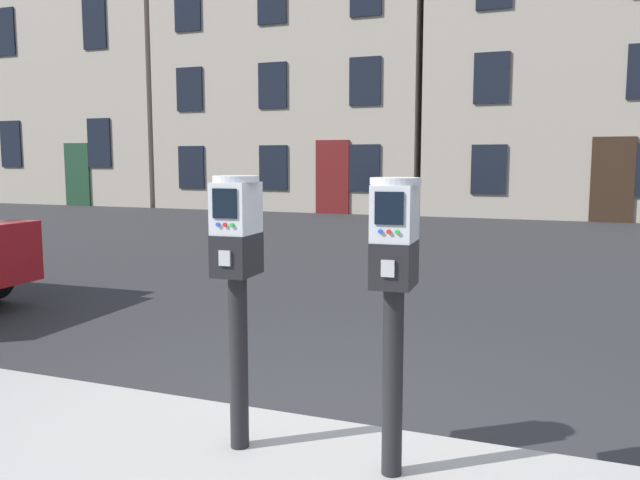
# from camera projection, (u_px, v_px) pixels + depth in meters

# --- Properties ---
(ground_plane) EXTENTS (160.00, 160.00, 0.00)m
(ground_plane) POSITION_uv_depth(u_px,v_px,m) (316.00, 460.00, 3.33)
(ground_plane) COLOR #28282B
(parking_meter_near_kerb) EXTENTS (0.23, 0.26, 1.31)m
(parking_meter_near_kerb) POSITION_uv_depth(u_px,v_px,m) (237.00, 263.00, 3.05)
(parking_meter_near_kerb) COLOR black
(parking_meter_near_kerb) RESTS_ON sidewalk_slab
(parking_meter_twin_adjacent) EXTENTS (0.23, 0.26, 1.31)m
(parking_meter_twin_adjacent) POSITION_uv_depth(u_px,v_px,m) (394.00, 273.00, 2.78)
(parking_meter_twin_adjacent) COLOR black
(parking_meter_twin_adjacent) RESTS_ON sidewalk_slab
(townhouse_cream_stone) EXTENTS (7.67, 6.39, 11.44)m
(townhouse_cream_stone) POSITION_uv_depth(u_px,v_px,m) (111.00, 49.00, 24.58)
(townhouse_cream_stone) COLOR #9E9384
(townhouse_cream_stone) RESTS_ON ground_plane
(townhouse_green_painted) EXTENTS (8.46, 5.52, 9.54)m
(townhouse_green_painted) POSITION_uv_depth(u_px,v_px,m) (308.00, 61.00, 21.31)
(townhouse_green_painted) COLOR #9E9384
(townhouse_green_painted) RESTS_ON ground_plane
(townhouse_brownstone) EXTENTS (7.23, 7.12, 9.38)m
(townhouse_brownstone) POSITION_uv_depth(u_px,v_px,m) (570.00, 52.00, 19.17)
(townhouse_brownstone) COLOR #9E9384
(townhouse_brownstone) RESTS_ON ground_plane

